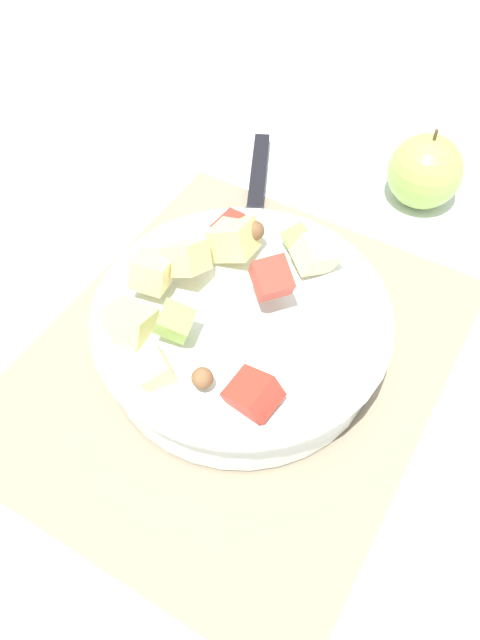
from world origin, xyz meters
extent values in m
plane|color=silver|center=(0.00, 0.00, 0.00)|extent=(2.40, 2.40, 0.00)
cube|color=gray|center=(0.00, 0.00, 0.00)|extent=(0.42, 0.35, 0.01)
cylinder|color=white|center=(-0.01, 0.00, 0.03)|extent=(0.24, 0.24, 0.05)
torus|color=white|center=(-0.01, 0.00, 0.06)|extent=(0.26, 0.26, 0.02)
sphere|color=brown|center=(0.07, 0.01, 0.07)|extent=(0.03, 0.03, 0.03)
cube|color=#9EC656|center=(-0.10, 0.01, 0.07)|extent=(0.03, 0.03, 0.02)
cube|color=#BC3828|center=(-0.03, 0.02, 0.09)|extent=(0.05, 0.05, 0.03)
cube|color=#E5D684|center=(0.01, -0.08, 0.08)|extent=(0.05, 0.04, 0.04)
cube|color=#9EC656|center=(0.04, -0.03, 0.08)|extent=(0.03, 0.04, 0.03)
cube|color=#E5D684|center=(-0.07, -0.04, 0.08)|extent=(0.05, 0.05, 0.05)
cube|color=#E5D684|center=(-0.02, -0.06, 0.09)|extent=(0.04, 0.04, 0.05)
cube|color=#BC3828|center=(0.06, 0.05, 0.07)|extent=(0.04, 0.04, 0.04)
cube|color=beige|center=(0.08, -0.03, 0.07)|extent=(0.04, 0.04, 0.03)
cube|color=#BC3828|center=(-0.08, -0.05, 0.08)|extent=(0.04, 0.04, 0.03)
cube|color=#E5D684|center=(0.05, -0.07, 0.07)|extent=(0.04, 0.04, 0.04)
sphere|color=brown|center=(-0.08, -0.03, 0.08)|extent=(0.02, 0.02, 0.02)
cube|color=beige|center=(-0.09, 0.03, 0.08)|extent=(0.05, 0.05, 0.04)
ellipsoid|color=black|center=(-0.16, -0.07, 0.01)|extent=(0.07, 0.06, 0.01)
cube|color=black|center=(-0.24, -0.11, 0.01)|extent=(0.14, 0.08, 0.01)
sphere|color=#9EC656|center=(-0.30, 0.06, 0.04)|extent=(0.08, 0.08, 0.08)
cylinder|color=brown|center=(-0.30, 0.06, 0.09)|extent=(0.00, 0.00, 0.01)
camera|label=1|loc=(0.28, 0.17, 0.48)|focal=35.22mm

